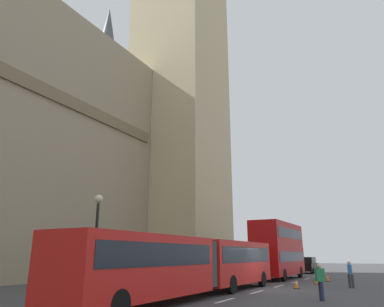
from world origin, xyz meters
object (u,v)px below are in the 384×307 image
Objects in this scene: sedan_lead at (308,265)px; pedestrian_by_kerb at (350,273)px; street_lamp at (96,236)px; double_decker_bus at (278,248)px; traffic_cone_middle at (316,280)px; traffic_cone_west at (296,284)px; articulated_bus at (195,262)px; traffic_cone_east at (327,278)px; pedestrian_near_cones at (320,280)px.

sedan_lead is 2.60× the size of pedestrian_by_kerb.
street_lamp reaches higher than sedan_lead.
double_decker_bus is 15.96× the size of traffic_cone_middle.
traffic_cone_west is 3.83m from pedestrian_by_kerb.
traffic_cone_west and traffic_cone_middle have the same top height.
double_decker_bus is (16.06, 0.00, 0.96)m from articulated_bus.
double_decker_bus is 12.58m from sedan_lead.
double_decker_bus is 15.96× the size of traffic_cone_east.
sedan_lead is 7.59× the size of traffic_cone_middle.
traffic_cone_east is at bearing -15.37° from articulated_bus.
traffic_cone_east is at bearing 7.81° from pedestrian_near_cones.
traffic_cone_middle is 17.15m from street_lamp.
traffic_cone_east is (7.90, -0.66, 0.00)m from traffic_cone_west.
street_lamp is at bearing 121.49° from articulated_bus.
traffic_cone_middle is at bearing 11.66° from pedestrian_near_cones.
articulated_bus is at bearing -179.99° from double_decker_bus.
articulated_bus is at bearing 162.02° from traffic_cone_middle.
traffic_cone_east is 6.19m from pedestrian_by_kerb.
double_decker_bus is 1.76× the size of street_lamp.
articulated_bus is at bearing 103.20° from pedestrian_near_cones.
articulated_bus is 28.53m from sedan_lead.
sedan_lead is 21.58m from traffic_cone_west.
pedestrian_by_kerb is (12.24, -11.06, -2.14)m from street_lamp.
double_decker_bus reaches higher than pedestrian_by_kerb.
traffic_cone_west is 4.71m from traffic_cone_middle.
traffic_cone_middle is at bearing -166.55° from sedan_lead.
double_decker_bus is 2.10× the size of sedan_lead.
traffic_cone_middle is at bearing -136.75° from double_decker_bus.
pedestrian_near_cones reaches higher than traffic_cone_middle.
articulated_bus is 3.47× the size of street_lamp.
double_decker_bus is at bearing -13.46° from street_lamp.
articulated_bus reaches higher than traffic_cone_east.
pedestrian_near_cones reaches higher than traffic_cone_east.
double_decker_bus reaches higher than pedestrian_near_cones.
sedan_lead is at bearing 0.18° from articulated_bus.
double_decker_bus is 5.48× the size of pedestrian_near_cones.
pedestrian_by_kerb is at bearing -157.16° from traffic_cone_east.
street_lamp is 3.12× the size of pedestrian_near_cones.
traffic_cone_middle is at bearing -17.98° from articulated_bus.
traffic_cone_middle is 0.11× the size of street_lamp.
double_decker_bus is at bearing 22.45° from pedestrian_near_cones.
pedestrian_near_cones is (-10.52, -2.17, 0.63)m from traffic_cone_middle.
pedestrian_near_cones is at bearing 176.40° from pedestrian_by_kerb.
articulated_bus is 15.78m from traffic_cone_east.
pedestrian_by_kerb is at bearing -160.76° from sedan_lead.
articulated_bus reaches higher than sedan_lead.
articulated_bus is 5.44m from street_lamp.
traffic_cone_west is 1.00× the size of traffic_cone_middle.
double_decker_bus reaches higher than sedan_lead.
street_lamp is (-18.82, 4.50, 0.35)m from double_decker_bus.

